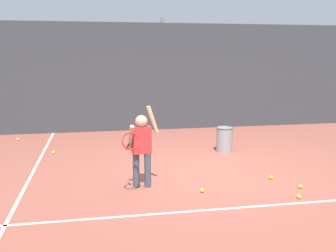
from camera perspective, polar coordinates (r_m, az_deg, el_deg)
ground_plane at (r=7.21m, az=5.23°, el=-6.98°), size 20.00×20.00×0.00m
court_line_baseline at (r=5.71m, az=9.91°, el=-11.86°), size 9.00×0.05×0.00m
court_line_sideline at (r=8.00m, az=-19.01°, el=-5.73°), size 0.05×9.00×0.00m
back_fence_windscreen at (r=11.18m, az=-0.82°, el=7.24°), size 12.55×0.08×3.04m
fence_post_1 at (r=11.23m, az=-0.88°, el=7.64°), size 0.09×0.09×3.19m
tennis_player at (r=6.26m, az=-3.99°, el=-2.75°), size 0.66×0.64×1.35m
ball_hopper at (r=8.77m, az=8.35°, el=-1.93°), size 0.38×0.38×0.56m
tennis_ball_0 at (r=10.56m, az=-21.34°, el=-1.84°), size 0.07×0.07×0.07m
tennis_ball_1 at (r=6.24m, az=5.06°, el=-9.48°), size 0.07×0.07×0.07m
tennis_ball_2 at (r=6.28m, az=18.83°, el=-9.87°), size 0.07×0.07×0.07m
tennis_ball_3 at (r=7.07m, az=15.05°, el=-7.38°), size 0.07×0.07×0.07m
tennis_ball_4 at (r=8.90m, az=-16.59°, el=-3.77°), size 0.07×0.07×0.07m
tennis_ball_5 at (r=6.75m, az=19.02°, el=-8.47°), size 0.07×0.07×0.07m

